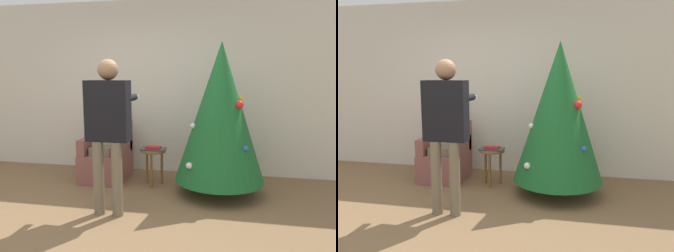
% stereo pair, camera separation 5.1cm
% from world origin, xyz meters
% --- Properties ---
extents(ground_plane, '(14.00, 14.00, 0.00)m').
position_xyz_m(ground_plane, '(0.00, 0.00, 0.00)').
color(ground_plane, brown).
extents(wall_back, '(8.00, 0.06, 2.70)m').
position_xyz_m(wall_back, '(0.00, 2.23, 1.35)').
color(wall_back, beige).
rests_on(wall_back, ground_plane).
extents(christmas_tree, '(1.15, 1.15, 1.98)m').
position_xyz_m(christmas_tree, '(1.18, 1.32, 1.09)').
color(christmas_tree, brown).
rests_on(christmas_tree, ground_plane).
extents(armchair, '(0.63, 0.70, 0.86)m').
position_xyz_m(armchair, '(-0.50, 1.64, 0.32)').
color(armchair, brown).
rests_on(armchair, ground_plane).
extents(person_seated, '(0.36, 0.46, 1.23)m').
position_xyz_m(person_seated, '(-0.50, 1.62, 0.67)').
color(person_seated, '#6B604C').
rests_on(person_seated, ground_plane).
extents(person_standing, '(0.49, 0.57, 1.73)m').
position_xyz_m(person_standing, '(-0.01, 0.47, 1.05)').
color(person_standing, '#6B604C').
rests_on(person_standing, ground_plane).
extents(side_stool, '(0.36, 0.36, 0.52)m').
position_xyz_m(side_stool, '(0.25, 1.49, 0.42)').
color(side_stool, brown).
rests_on(side_stool, ground_plane).
extents(laptop, '(0.34, 0.22, 0.02)m').
position_xyz_m(laptop, '(0.25, 1.49, 0.53)').
color(laptop, '#38383D').
rests_on(laptop, side_stool).
extents(book, '(0.21, 0.12, 0.02)m').
position_xyz_m(book, '(0.25, 1.49, 0.55)').
color(book, '#B21E23').
rests_on(book, laptop).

